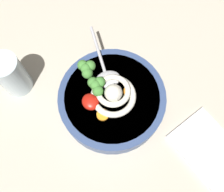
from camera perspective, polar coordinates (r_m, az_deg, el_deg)
table_slab at (r=65.85cm, az=-0.46°, el=1.30°), size 93.57×93.57×3.22cm
soup_bowl at (r=60.17cm, az=-0.00°, el=-0.89°), size 25.61×25.61×5.44cm
noodle_pile at (r=56.34cm, az=0.30°, el=0.52°), size 11.63×11.40×4.67cm
soup_spoon at (r=59.25cm, az=-1.58°, el=5.38°), size 17.15×9.90×1.60cm
chili_sauce_dollop at (r=56.41cm, az=-4.97°, el=-1.34°), size 4.24×3.82×1.91cm
broccoli_floret_right at (r=58.20cm, az=-5.90°, el=6.38°), size 4.98×4.29×3.94cm
broccoli_floret_near_spoon at (r=56.12cm, az=-3.50°, el=2.39°), size 4.96×4.27×3.92cm
carrot_slice_center at (r=55.97cm, az=-2.15°, el=-4.35°), size 2.80×2.80×0.59cm
carrot_slice_beside_chili at (r=57.96cm, az=3.85°, el=1.06°), size 2.50×2.50×0.55cm
drinking_glass at (r=64.08cm, az=-22.24°, el=4.52°), size 7.02×7.02×11.83cm
folded_napkin at (r=63.95cm, az=21.72°, el=-11.60°), size 17.97×12.68×0.80cm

